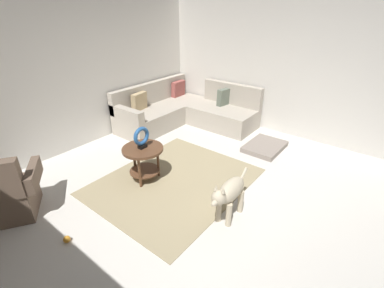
# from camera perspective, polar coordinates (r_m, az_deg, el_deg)

# --- Properties ---
(ground_plane) EXTENTS (6.00, 6.00, 0.10)m
(ground_plane) POSITION_cam_1_polar(r_m,az_deg,el_deg) (3.74, 3.07, -13.35)
(ground_plane) COLOR silver
(wall_back) EXTENTS (6.00, 0.12, 2.70)m
(wall_back) POSITION_cam_1_polar(r_m,az_deg,el_deg) (5.22, -24.68, 13.37)
(wall_back) COLOR silver
(wall_back) RESTS_ON ground_plane
(wall_right) EXTENTS (0.12, 6.00, 2.70)m
(wall_right) POSITION_cam_1_polar(r_m,az_deg,el_deg) (5.63, 21.64, 14.77)
(wall_right) COLOR silver
(wall_right) RESTS_ON ground_plane
(area_rug) EXTENTS (2.30, 1.90, 0.01)m
(area_rug) POSITION_cam_1_polar(r_m,az_deg,el_deg) (4.15, -3.68, -7.83)
(area_rug) COLOR tan
(area_rug) RESTS_ON ground_plane
(sectional_couch) EXTENTS (2.20, 2.25, 0.88)m
(sectional_couch) POSITION_cam_1_polar(r_m,az_deg,el_deg) (6.03, -1.56, 6.84)
(sectional_couch) COLOR #B2A899
(sectional_couch) RESTS_ON ground_plane
(armchair) EXTENTS (1.00, 0.94, 0.88)m
(armchair) POSITION_cam_1_polar(r_m,az_deg,el_deg) (4.05, -34.72, -8.78)
(armchair) COLOR brown
(armchair) RESTS_ON ground_plane
(side_table) EXTENTS (0.60, 0.60, 0.54)m
(side_table) POSITION_cam_1_polar(r_m,az_deg,el_deg) (4.05, -10.24, -2.33)
(side_table) COLOR brown
(side_table) RESTS_ON ground_plane
(torus_sculpture) EXTENTS (0.28, 0.08, 0.33)m
(torus_sculpture) POSITION_cam_1_polar(r_m,az_deg,el_deg) (3.91, -10.59, 1.43)
(torus_sculpture) COLOR black
(torus_sculpture) RESTS_ON side_table
(dog_bed_mat) EXTENTS (0.80, 0.60, 0.09)m
(dog_bed_mat) POSITION_cam_1_polar(r_m,az_deg,el_deg) (5.20, 15.07, -0.53)
(dog_bed_mat) COLOR gray
(dog_bed_mat) RESTS_ON ground_plane
(dog) EXTENTS (0.85, 0.24, 0.63)m
(dog) POSITION_cam_1_polar(r_m,az_deg,el_deg) (3.32, 7.86, -10.23)
(dog) COLOR beige
(dog) RESTS_ON ground_plane
(dog_toy_ball) EXTENTS (0.08, 0.08, 0.08)m
(dog_toy_ball) POSITION_cam_1_polar(r_m,az_deg,el_deg) (3.51, -24.87, -17.74)
(dog_toy_ball) COLOR orange
(dog_toy_ball) RESTS_ON ground_plane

